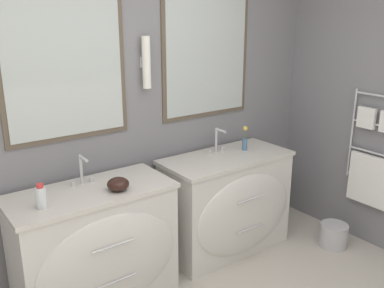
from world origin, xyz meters
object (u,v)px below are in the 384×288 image
(vanity_left, at_px, (97,247))
(amenity_bowl, at_px, (118,184))
(vanity_right, at_px, (228,203))
(toiletry_bottle, at_px, (41,197))
(waste_bin, at_px, (334,235))
(flower_vase, at_px, (245,140))

(vanity_left, relative_size, amenity_bowl, 7.45)
(vanity_right, distance_m, amenity_bowl, 1.18)
(vanity_right, height_order, toiletry_bottle, toiletry_bottle)
(vanity_left, height_order, waste_bin, vanity_left)
(vanity_right, distance_m, toiletry_bottle, 1.66)
(vanity_right, xyz_separation_m, amenity_bowl, (-1.08, -0.08, 0.47))
(vanity_left, xyz_separation_m, waste_bin, (2.03, -0.54, -0.33))
(amenity_bowl, bearing_deg, waste_bin, -13.63)
(vanity_left, xyz_separation_m, amenity_bowl, (0.15, -0.08, 0.47))
(vanity_right, relative_size, amenity_bowl, 7.45)
(waste_bin, bearing_deg, toiletry_bottle, 168.50)
(amenity_bowl, bearing_deg, vanity_right, 4.46)
(vanity_right, height_order, flower_vase, flower_vase)
(toiletry_bottle, bearing_deg, waste_bin, -11.50)
(vanity_right, relative_size, toiletry_bottle, 7.00)
(vanity_right, bearing_deg, waste_bin, -33.95)
(vanity_left, bearing_deg, vanity_right, 0.00)
(toiletry_bottle, distance_m, waste_bin, 2.57)
(vanity_right, height_order, amenity_bowl, amenity_bowl)
(amenity_bowl, relative_size, waste_bin, 0.61)
(vanity_left, distance_m, amenity_bowl, 0.50)
(amenity_bowl, xyz_separation_m, waste_bin, (1.88, -0.46, -0.80))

